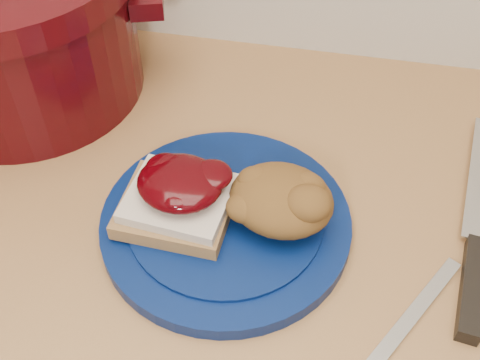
% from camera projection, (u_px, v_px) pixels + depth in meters
% --- Properties ---
extents(plate, '(0.27, 0.27, 0.02)m').
position_uv_depth(plate, '(226.00, 223.00, 0.58)').
color(plate, '#051649').
rests_on(plate, wood_countertop).
extents(sandwich, '(0.11, 0.09, 0.05)m').
position_uv_depth(sandwich, '(178.00, 196.00, 0.56)').
color(sandwich, olive).
rests_on(sandwich, plate).
extents(stuffing_mound, '(0.11, 0.10, 0.05)m').
position_uv_depth(stuffing_mound, '(281.00, 200.00, 0.55)').
color(stuffing_mound, brown).
rests_on(stuffing_mound, plate).
extents(chef_knife, '(0.06, 0.29, 0.02)m').
position_uv_depth(chef_knife, '(476.00, 254.00, 0.56)').
color(chef_knife, black).
rests_on(chef_knife, wood_countertop).
extents(butter_knife, '(0.10, 0.15, 0.00)m').
position_uv_depth(butter_knife, '(407.00, 322.00, 0.51)').
color(butter_knife, silver).
rests_on(butter_knife, wood_countertop).
extents(dutch_oven, '(0.36, 0.36, 0.18)m').
position_uv_depth(dutch_oven, '(13.00, 26.00, 0.67)').
color(dutch_oven, '#370508').
rests_on(dutch_oven, wood_countertop).
extents(pepper_grinder, '(0.06, 0.06, 0.12)m').
position_uv_depth(pepper_grinder, '(24.00, 27.00, 0.72)').
color(pepper_grinder, black).
rests_on(pepper_grinder, wood_countertop).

